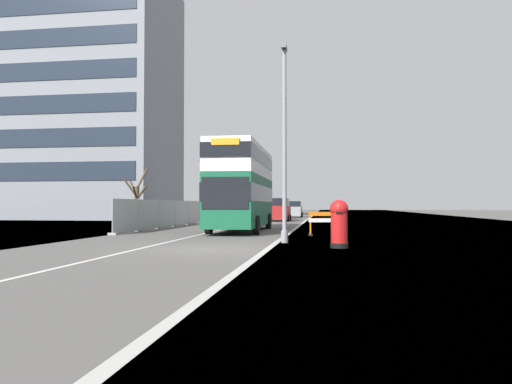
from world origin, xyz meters
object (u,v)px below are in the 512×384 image
Objects in this scene: red_pillar_postbox at (339,221)px; car_receding_far at (294,210)px; car_oncoming_near at (279,210)px; double_decker_bus at (242,187)px; car_receding_mid at (279,209)px; lamppost_foreground at (284,149)px; roadworks_barrier at (325,220)px.

car_receding_far is (-4.53, 43.33, -0.00)m from red_pillar_postbox.
double_decker_bus is at bearing -91.40° from car_oncoming_near.
double_decker_bus reaches higher than car_receding_mid.
car_receding_mid is (-3.45, 33.00, -2.78)m from lamppost_foreground.
car_oncoming_near reaches higher than car_receding_far.
lamppost_foreground is 26.96m from car_oncoming_near.
roadworks_barrier is (4.90, -3.55, -1.87)m from double_decker_bus.
red_pillar_postbox is 0.43× the size of car_receding_mid.
car_receding_far is at bearing 82.63° from car_receding_mid.
double_decker_bus is at bearing 111.02° from lamppost_foreground.
red_pillar_postbox is at bearing -43.47° from lamppost_foreground.
car_receding_mid is (-0.63, 6.34, 0.06)m from car_oncoming_near.
car_receding_far reaches higher than roadworks_barrier.
roadworks_barrier is at bearing -79.71° from car_receding_mid.
red_pillar_postbox is at bearing -80.18° from car_oncoming_near.
car_receding_far is (0.89, 32.80, -1.68)m from double_decker_bus.
lamppost_foreground is 2.00× the size of car_receding_mid.
car_receding_mid reaches higher than red_pillar_postbox.
car_receding_far is at bearing 88.45° from double_decker_bus.
car_receding_mid reaches higher than car_oncoming_near.
lamppost_foreground is 4.14m from red_pillar_postbox.
roadworks_barrier is 36.57m from car_receding_far.
car_receding_mid reaches higher than roadworks_barrier.
roadworks_barrier is 0.38× the size of car_oncoming_near.
red_pillar_postbox is 7.01m from roadworks_barrier.
car_oncoming_near is (-4.46, 21.71, 0.25)m from roadworks_barrier.
car_oncoming_near is at bearing -84.29° from car_receding_mid.
roadworks_barrier is at bearing -35.88° from double_decker_bus.
car_oncoming_near reaches higher than roadworks_barrier.
roadworks_barrier is (-0.51, 6.99, -0.19)m from red_pillar_postbox.
lamppost_foreground is at bearing -108.34° from roadworks_barrier.
car_oncoming_near is at bearing 96.03° from lamppost_foreground.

